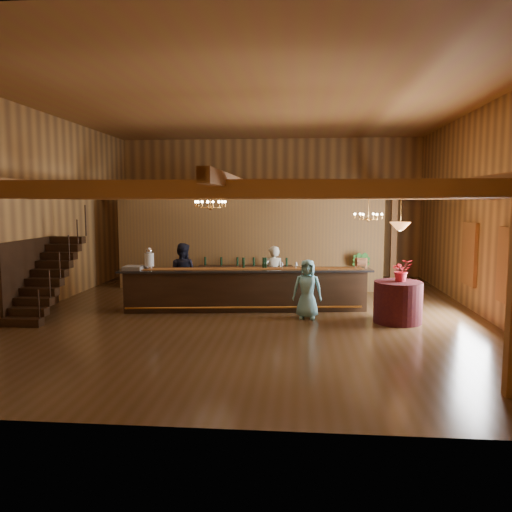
# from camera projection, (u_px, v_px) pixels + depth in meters

# --- Properties ---
(floor) EXTENTS (14.00, 14.00, 0.00)m
(floor) POSITION_uv_depth(u_px,v_px,m) (254.00, 312.00, 13.56)
(floor) COLOR #452D16
(floor) RESTS_ON ground
(ceiling) EXTENTS (14.00, 14.00, 0.00)m
(ceiling) POSITION_uv_depth(u_px,v_px,m) (254.00, 105.00, 12.96)
(ceiling) COLOR #96632B
(ceiling) RESTS_ON wall_back
(wall_back) EXTENTS (12.00, 0.10, 5.50)m
(wall_back) POSITION_uv_depth(u_px,v_px,m) (270.00, 208.00, 20.19)
(wall_back) COLOR #A57538
(wall_back) RESTS_ON floor
(wall_front) EXTENTS (12.00, 0.10, 5.50)m
(wall_front) POSITION_uv_depth(u_px,v_px,m) (203.00, 221.00, 6.33)
(wall_front) COLOR #A57538
(wall_front) RESTS_ON floor
(wall_left) EXTENTS (0.10, 14.00, 5.50)m
(wall_left) POSITION_uv_depth(u_px,v_px,m) (38.00, 211.00, 13.78)
(wall_left) COLOR #A57538
(wall_left) RESTS_ON floor
(wall_right) EXTENTS (0.10, 14.00, 5.50)m
(wall_right) POSITION_uv_depth(u_px,v_px,m) (487.00, 211.00, 12.73)
(wall_right) COLOR #A57538
(wall_right) RESTS_ON floor
(beam_grid) EXTENTS (11.90, 13.90, 0.39)m
(beam_grid) POSITION_uv_depth(u_px,v_px,m) (255.00, 193.00, 13.71)
(beam_grid) COLOR brown
(beam_grid) RESTS_ON wall_left
(support_posts) EXTENTS (9.20, 10.20, 3.20)m
(support_posts) POSITION_uv_depth(u_px,v_px,m) (252.00, 256.00, 12.89)
(support_posts) COLOR brown
(support_posts) RESTS_ON floor
(partition_wall) EXTENTS (9.00, 0.18, 3.10)m
(partition_wall) POSITION_uv_depth(u_px,v_px,m) (249.00, 244.00, 16.90)
(partition_wall) COLOR brown
(partition_wall) RESTS_ON floor
(window_right_front) EXTENTS (0.12, 1.05, 1.75)m
(window_right_front) POSITION_uv_depth(u_px,v_px,m) (509.00, 266.00, 11.28)
(window_right_front) COLOR white
(window_right_front) RESTS_ON wall_right
(window_right_back) EXTENTS (0.12, 1.05, 1.75)m
(window_right_back) POSITION_uv_depth(u_px,v_px,m) (470.00, 254.00, 13.86)
(window_right_back) COLOR white
(window_right_back) RESTS_ON wall_right
(staircase) EXTENTS (1.00, 2.80, 2.00)m
(staircase) POSITION_uv_depth(u_px,v_px,m) (46.00, 277.00, 13.19)
(staircase) COLOR black
(staircase) RESTS_ON floor
(backroom_boxes) EXTENTS (4.10, 0.60, 1.10)m
(backroom_boxes) POSITION_uv_depth(u_px,v_px,m) (259.00, 267.00, 18.97)
(backroom_boxes) COLOR black
(backroom_boxes) RESTS_ON floor
(tasting_bar) EXTENTS (6.97, 1.69, 1.17)m
(tasting_bar) POSITION_uv_depth(u_px,v_px,m) (246.00, 289.00, 13.79)
(tasting_bar) COLOR black
(tasting_bar) RESTS_ON floor
(beverage_dispenser) EXTENTS (0.26, 0.26, 0.60)m
(beverage_dispenser) POSITION_uv_depth(u_px,v_px,m) (149.00, 259.00, 13.67)
(beverage_dispenser) COLOR silver
(beverage_dispenser) RESTS_ON tasting_bar
(glass_rack_tray) EXTENTS (0.50, 0.50, 0.10)m
(glass_rack_tray) POSITION_uv_depth(u_px,v_px,m) (134.00, 268.00, 13.57)
(glass_rack_tray) COLOR gray
(glass_rack_tray) RESTS_ON tasting_bar
(raffle_drum) EXTENTS (0.34, 0.24, 0.30)m
(raffle_drum) POSITION_uv_depth(u_px,v_px,m) (361.00, 262.00, 13.75)
(raffle_drum) COLOR #9F5E3C
(raffle_drum) RESTS_ON tasting_bar
(bar_bottle_0) EXTENTS (0.07, 0.07, 0.30)m
(bar_bottle_0) POSITION_uv_depth(u_px,v_px,m) (243.00, 263.00, 13.84)
(bar_bottle_0) COLOR black
(bar_bottle_0) RESTS_ON tasting_bar
(bar_bottle_1) EXTENTS (0.07, 0.07, 0.30)m
(bar_bottle_1) POSITION_uv_depth(u_px,v_px,m) (264.00, 263.00, 13.86)
(bar_bottle_1) COLOR black
(bar_bottle_1) RESTS_ON tasting_bar
(bar_bottle_2) EXTENTS (0.07, 0.07, 0.30)m
(bar_bottle_2) POSITION_uv_depth(u_px,v_px,m) (266.00, 263.00, 13.86)
(bar_bottle_2) COLOR black
(bar_bottle_2) RESTS_ON tasting_bar
(backbar_shelf) EXTENTS (3.15, 0.73, 0.88)m
(backbar_shelf) POSITION_uv_depth(u_px,v_px,m) (246.00, 279.00, 16.61)
(backbar_shelf) COLOR black
(backbar_shelf) RESTS_ON floor
(round_table) EXTENTS (1.19, 1.19, 1.03)m
(round_table) POSITION_uv_depth(u_px,v_px,m) (398.00, 302.00, 12.39)
(round_table) COLOR #461612
(round_table) RESTS_ON floor
(chandelier_left) EXTENTS (0.80, 0.80, 0.42)m
(chandelier_left) POSITION_uv_depth(u_px,v_px,m) (210.00, 204.00, 12.82)
(chandelier_left) COLOR #CC8834
(chandelier_left) RESTS_ON beam_grid
(chandelier_right) EXTENTS (0.80, 0.80, 0.77)m
(chandelier_right) POSITION_uv_depth(u_px,v_px,m) (368.00, 216.00, 14.26)
(chandelier_right) COLOR #CC8834
(chandelier_right) RESTS_ON beam_grid
(pendant_lamp) EXTENTS (0.52, 0.52, 0.90)m
(pendant_lamp) POSITION_uv_depth(u_px,v_px,m) (400.00, 226.00, 12.19)
(pendant_lamp) COLOR #CC8834
(pendant_lamp) RESTS_ON beam_grid
(bartender) EXTENTS (0.71, 0.55, 1.73)m
(bartender) POSITION_uv_depth(u_px,v_px,m) (273.00, 276.00, 14.43)
(bartender) COLOR beige
(bartender) RESTS_ON floor
(staff_second) EXTENTS (0.96, 0.80, 1.80)m
(staff_second) POSITION_uv_depth(u_px,v_px,m) (182.00, 274.00, 14.61)
(staff_second) COLOR black
(staff_second) RESTS_ON floor
(guest) EXTENTS (0.79, 0.55, 1.53)m
(guest) POSITION_uv_depth(u_px,v_px,m) (307.00, 289.00, 12.78)
(guest) COLOR #74BDC8
(guest) RESTS_ON floor
(floor_plant) EXTENTS (0.93, 0.86, 1.35)m
(floor_plant) POSITION_uv_depth(u_px,v_px,m) (358.00, 272.00, 16.45)
(floor_plant) COLOR #276120
(floor_plant) RESTS_ON floor
(table_flowers) EXTENTS (0.56, 0.50, 0.56)m
(table_flowers) POSITION_uv_depth(u_px,v_px,m) (401.00, 270.00, 12.33)
(table_flowers) COLOR red
(table_flowers) RESTS_ON round_table
(table_vase) EXTENTS (0.20, 0.20, 0.33)m
(table_vase) POSITION_uv_depth(u_px,v_px,m) (399.00, 274.00, 12.45)
(table_vase) COLOR #CC8834
(table_vase) RESTS_ON round_table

